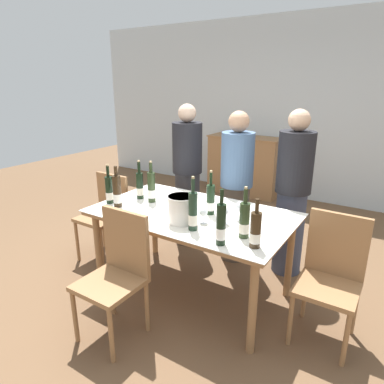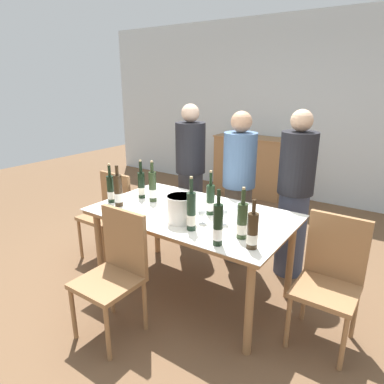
{
  "view_description": "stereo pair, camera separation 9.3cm",
  "coord_description": "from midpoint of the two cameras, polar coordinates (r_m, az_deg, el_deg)",
  "views": [
    {
      "loc": [
        1.47,
        -2.28,
        1.84
      ],
      "look_at": [
        0.0,
        0.0,
        0.95
      ],
      "focal_mm": 32.0,
      "sensor_mm": 36.0,
      "label": 1
    },
    {
      "loc": [
        1.54,
        -2.23,
        1.84
      ],
      "look_at": [
        0.0,
        0.0,
        0.95
      ],
      "focal_mm": 32.0,
      "sensor_mm": 36.0,
      "label": 2
    }
  ],
  "objects": [
    {
      "name": "wine_bottle_4",
      "position": [
        2.84,
        2.17,
        -1.36
      ],
      "size": [
        0.07,
        0.07,
        0.38
      ],
      "color": "black",
      "rests_on": "dining_table"
    },
    {
      "name": "dining_table",
      "position": [
        2.94,
        -0.91,
        -4.7
      ],
      "size": [
        1.69,
        0.99,
        0.77
      ],
      "color": "#996B42",
      "rests_on": "ground_plane"
    },
    {
      "name": "wine_bottle_3",
      "position": [
        2.31,
        3.69,
        -5.6
      ],
      "size": [
        0.07,
        0.07,
        0.39
      ],
      "color": "black",
      "rests_on": "dining_table"
    },
    {
      "name": "person_guest_left",
      "position": [
        3.53,
        6.63,
        0.57
      ],
      "size": [
        0.33,
        0.33,
        1.57
      ],
      "color": "#51473D",
      "rests_on": "ground_plane"
    },
    {
      "name": "ice_bucket",
      "position": [
        2.67,
        -2.7,
        -2.76
      ],
      "size": [
        0.23,
        0.23,
        0.22
      ],
      "color": "white",
      "rests_on": "dining_table"
    },
    {
      "name": "wine_glass_0",
      "position": [
        2.67,
        0.89,
        -3.51
      ],
      "size": [
        0.07,
        0.07,
        0.12
      ],
      "color": "white",
      "rests_on": "dining_table"
    },
    {
      "name": "wine_bottle_8",
      "position": [
        2.43,
        7.63,
        -4.79
      ],
      "size": [
        0.08,
        0.08,
        0.38
      ],
      "color": "#28381E",
      "rests_on": "dining_table"
    },
    {
      "name": "person_guest_right",
      "position": [
        3.36,
        15.61,
        -0.53
      ],
      "size": [
        0.33,
        0.33,
        1.6
      ],
      "color": "#383F56",
      "rests_on": "ground_plane"
    },
    {
      "name": "wine_bottle_5",
      "position": [
        3.07,
        -13.22,
        -0.03
      ],
      "size": [
        0.07,
        0.07,
        0.37
      ],
      "color": "#332314",
      "rests_on": "dining_table"
    },
    {
      "name": "chair_right_end",
      "position": [
        2.71,
        21.29,
        -12.15
      ],
      "size": [
        0.42,
        0.42,
        0.94
      ],
      "color": "#996B42",
      "rests_on": "ground_plane"
    },
    {
      "name": "wine_glass_2",
      "position": [
        2.74,
        7.09,
        -2.52
      ],
      "size": [
        0.08,
        0.08,
        0.15
      ],
      "color": "white",
      "rests_on": "dining_table"
    },
    {
      "name": "wine_glass_1",
      "position": [
        2.66,
        4.32,
        -3.41
      ],
      "size": [
        0.08,
        0.08,
        0.14
      ],
      "color": "white",
      "rests_on": "dining_table"
    },
    {
      "name": "wine_bottle_0",
      "position": [
        3.19,
        -14.46,
        0.27
      ],
      "size": [
        0.07,
        0.07,
        0.36
      ],
      "color": "black",
      "rests_on": "dining_table"
    },
    {
      "name": "ground_plane",
      "position": [
        3.27,
        -0.85,
        -16.07
      ],
      "size": [
        12.0,
        12.0,
        0.0
      ],
      "primitive_type": "plane",
      "color": "brown"
    },
    {
      "name": "wine_bottle_2",
      "position": [
        2.31,
        9.4,
        -6.42
      ],
      "size": [
        0.07,
        0.07,
        0.34
      ],
      "color": "#332314",
      "rests_on": "dining_table"
    },
    {
      "name": "chair_near_front",
      "position": [
        2.62,
        -13.3,
        -12.13
      ],
      "size": [
        0.42,
        0.42,
        0.95
      ],
      "color": "#996B42",
      "rests_on": "ground_plane"
    },
    {
      "name": "wine_bottle_1",
      "position": [
        3.26,
        -9.51,
        1.02
      ],
      "size": [
        0.07,
        0.07,
        0.37
      ],
      "color": "black",
      "rests_on": "dining_table"
    },
    {
      "name": "wine_bottle_6",
      "position": [
        2.53,
        -0.9,
        -3.37
      ],
      "size": [
        0.07,
        0.07,
        0.41
      ],
      "color": "#1E3323",
      "rests_on": "dining_table"
    },
    {
      "name": "sideboard_cabinet",
      "position": [
        5.82,
        8.24,
        4.44
      ],
      "size": [
        1.21,
        0.46,
        0.97
      ],
      "color": "#996B42",
      "rests_on": "ground_plane"
    },
    {
      "name": "back_wall",
      "position": [
        5.67,
        17.73,
        12.81
      ],
      "size": [
        8.0,
        0.1,
        2.8
      ],
      "color": "silver",
      "rests_on": "ground_plane"
    },
    {
      "name": "person_host",
      "position": [
        3.87,
        -1.47,
        2.57
      ],
      "size": [
        0.33,
        0.33,
        1.61
      ],
      "color": "#2D2D33",
      "rests_on": "ground_plane"
    },
    {
      "name": "wine_bottle_7",
      "position": [
        3.15,
        -7.62,
        0.71
      ],
      "size": [
        0.07,
        0.07,
        0.38
      ],
      "color": "#28381E",
      "rests_on": "dining_table"
    },
    {
      "name": "chair_left_end",
      "position": [
        3.76,
        -14.81,
        -2.93
      ],
      "size": [
        0.42,
        0.42,
        0.9
      ],
      "color": "#996B42",
      "rests_on": "ground_plane"
    }
  ]
}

